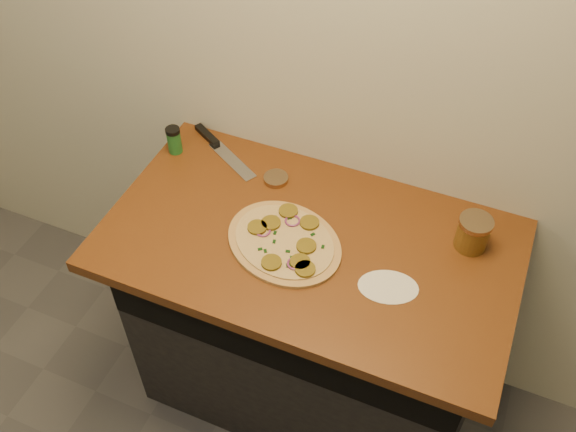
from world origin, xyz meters
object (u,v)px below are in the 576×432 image
at_px(pizza, 285,242).
at_px(chefs_knife, 219,147).
at_px(spice_shaker, 174,140).
at_px(salsa_jar, 473,233).

height_order(pizza, chefs_knife, pizza).
relative_size(pizza, spice_shaker, 4.86).
bearing_deg(chefs_knife, salsa_jar, -6.54).
distance_m(pizza, salsa_jar, 0.53).
xyz_separation_m(chefs_knife, spice_shaker, (-0.12, -0.07, 0.04)).
relative_size(chefs_knife, salsa_jar, 2.83).
height_order(chefs_knife, spice_shaker, spice_shaker).
distance_m(salsa_jar, spice_shaker, 0.98).
distance_m(chefs_knife, salsa_jar, 0.86).
xyz_separation_m(pizza, spice_shaker, (-0.49, 0.23, 0.04)).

